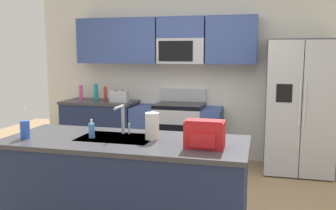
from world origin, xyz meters
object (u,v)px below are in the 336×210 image
at_px(paper_towel_roll, 152,126).
at_px(drink_cup_blue, 25,129).
at_px(range_oven, 177,133).
at_px(backpack, 205,133).
at_px(pepper_mill, 105,94).
at_px(bottle_pink, 81,93).
at_px(refrigerator, 299,107).
at_px(soap_dispenser, 92,130).
at_px(bottle_teal, 96,92).
at_px(toaster, 120,96).
at_px(sink_faucet, 122,117).

bearing_deg(paper_towel_roll, drink_cup_blue, -167.27).
distance_m(range_oven, backpack, 2.67).
distance_m(pepper_mill, bottle_pink, 0.45).
bearing_deg(range_oven, refrigerator, -2.36).
xyz_separation_m(drink_cup_blue, backpack, (1.62, 0.08, 0.03)).
bearing_deg(soap_dispenser, backpack, -4.83).
height_order(pepper_mill, bottle_teal, bottle_teal).
bearing_deg(toaster, soap_dispenser, -74.19).
bearing_deg(bottle_pink, soap_dispenser, -60.52).
relative_size(refrigerator, soap_dispenser, 10.88).
bearing_deg(toaster, range_oven, 3.29).
xyz_separation_m(toaster, pepper_mill, (-0.26, 0.05, 0.02)).
bearing_deg(pepper_mill, bottle_pink, 174.63).
xyz_separation_m(pepper_mill, drink_cup_blue, (0.35, -2.57, -0.03)).
height_order(range_oven, bottle_pink, bottle_pink).
relative_size(sink_faucet, soap_dispenser, 1.66).
height_order(toaster, paper_towel_roll, paper_towel_roll).
xyz_separation_m(range_oven, pepper_mill, (-1.18, -0.00, 0.57)).
bearing_deg(toaster, paper_towel_roll, -61.77).
bearing_deg(bottle_pink, refrigerator, -1.90).
relative_size(drink_cup_blue, paper_towel_roll, 1.17).
xyz_separation_m(sink_faucet, paper_towel_roll, (0.33, -0.12, -0.05)).
xyz_separation_m(toaster, paper_towel_roll, (1.21, -2.26, 0.03)).
bearing_deg(toaster, refrigerator, -0.42).
relative_size(refrigerator, bottle_teal, 6.90).
bearing_deg(range_oven, toaster, -176.71).
bearing_deg(sink_faucet, paper_towel_roll, -20.30).
bearing_deg(bottle_teal, pepper_mill, -15.28).
relative_size(range_oven, toaster, 4.86).
relative_size(refrigerator, pepper_mill, 8.01).
relative_size(toaster, bottle_teal, 1.04).
bearing_deg(range_oven, soap_dispenser, -95.95).
distance_m(drink_cup_blue, soap_dispenser, 0.60).
bearing_deg(refrigerator, toaster, 179.58).
xyz_separation_m(range_oven, backpack, (0.80, -2.48, 0.57)).
distance_m(bottle_pink, bottle_teal, 0.26).
height_order(bottle_pink, paper_towel_roll, same).
bearing_deg(refrigerator, bottle_teal, 177.79).
xyz_separation_m(toaster, bottle_teal, (-0.45, 0.10, 0.04)).
relative_size(range_oven, paper_towel_roll, 5.67).
relative_size(soap_dispenser, paper_towel_roll, 0.71).
distance_m(toaster, bottle_teal, 0.46).
bearing_deg(paper_towel_roll, refrigerator, 57.15).
bearing_deg(bottle_teal, bottle_pink, -178.16).
bearing_deg(toaster, sink_faucet, -67.55).
bearing_deg(bottle_pink, paper_towel_roll, -50.68).
bearing_deg(backpack, pepper_mill, 128.53).
relative_size(refrigerator, backpack, 5.78).
bearing_deg(sink_faucet, bottle_teal, 120.75).
height_order(refrigerator, bottle_teal, refrigerator).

